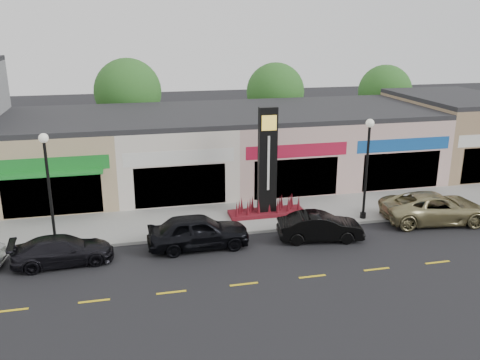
{
  "coord_description": "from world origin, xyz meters",
  "views": [
    {
      "loc": [
        -4.35,
        -21.29,
        10.34
      ],
      "look_at": [
        1.43,
        4.0,
        2.32
      ],
      "focal_mm": 38.0,
      "sensor_mm": 36.0,
      "label": 1
    }
  ],
  "objects": [
    {
      "name": "ground",
      "position": [
        0.0,
        0.0,
        0.0
      ],
      "size": [
        120.0,
        120.0,
        0.0
      ],
      "primitive_type": "plane",
      "color": "black",
      "rests_on": "ground"
    },
    {
      "name": "sidewalk",
      "position": [
        0.0,
        4.35,
        0.07
      ],
      "size": [
        52.0,
        4.3,
        0.15
      ],
      "primitive_type": "cube",
      "color": "gray",
      "rests_on": "ground"
    },
    {
      "name": "curb",
      "position": [
        0.0,
        2.1,
        0.07
      ],
      "size": [
        52.0,
        0.2,
        0.15
      ],
      "primitive_type": "cube",
      "color": "gray",
      "rests_on": "ground"
    },
    {
      "name": "shop_beige",
      "position": [
        -8.5,
        11.46,
        2.4
      ],
      "size": [
        7.0,
        10.85,
        4.8
      ],
      "color": "tan",
      "rests_on": "ground"
    },
    {
      "name": "shop_cream",
      "position": [
        -1.5,
        11.47,
        2.4
      ],
      "size": [
        7.0,
        10.01,
        4.8
      ],
      "color": "silver",
      "rests_on": "ground"
    },
    {
      "name": "shop_pink_w",
      "position": [
        5.5,
        11.47,
        2.4
      ],
      "size": [
        7.0,
        10.01,
        4.8
      ],
      "color": "#C79C98",
      "rests_on": "ground"
    },
    {
      "name": "shop_pink_e",
      "position": [
        12.5,
        11.47,
        2.4
      ],
      "size": [
        7.0,
        10.01,
        4.8
      ],
      "color": "#C79C98",
      "rests_on": "ground"
    },
    {
      "name": "shop_tan",
      "position": [
        19.5,
        11.48,
        2.65
      ],
      "size": [
        7.0,
        10.01,
        5.3
      ],
      "color": "#856E4D",
      "rests_on": "ground"
    },
    {
      "name": "tree_rear_west",
      "position": [
        -4.0,
        19.5,
        5.22
      ],
      "size": [
        5.2,
        5.2,
        7.83
      ],
      "color": "#382619",
      "rests_on": "ground"
    },
    {
      "name": "tree_rear_mid",
      "position": [
        8.0,
        19.5,
        4.88
      ],
      "size": [
        4.8,
        4.8,
        7.29
      ],
      "color": "#382619",
      "rests_on": "ground"
    },
    {
      "name": "tree_rear_east",
      "position": [
        18.0,
        19.5,
        4.63
      ],
      "size": [
        4.6,
        4.6,
        6.94
      ],
      "color": "#382619",
      "rests_on": "ground"
    },
    {
      "name": "lamp_west_near",
      "position": [
        -8.0,
        2.5,
        3.48
      ],
      "size": [
        0.44,
        0.44,
        5.47
      ],
      "color": "black",
      "rests_on": "sidewalk"
    },
    {
      "name": "lamp_east_near",
      "position": [
        8.0,
        2.5,
        3.48
      ],
      "size": [
        0.44,
        0.44,
        5.47
      ],
      "color": "black",
      "rests_on": "sidewalk"
    },
    {
      "name": "pylon_sign",
      "position": [
        3.0,
        4.2,
        2.27
      ],
      "size": [
        4.2,
        1.3,
        6.0
      ],
      "color": "#500D13",
      "rests_on": "sidewalk"
    },
    {
      "name": "car_dark_sedan",
      "position": [
        -7.47,
        0.67,
        0.64
      ],
      "size": [
        2.1,
        4.54,
        1.28
      ],
      "primitive_type": "imported",
      "rotation": [
        0.0,
        0.0,
        1.64
      ],
      "color": "black",
      "rests_on": "ground"
    },
    {
      "name": "car_black_sedan",
      "position": [
        -1.29,
        1.04,
        0.83
      ],
      "size": [
        2.04,
        4.89,
        1.65
      ],
      "primitive_type": "imported",
      "rotation": [
        0.0,
        0.0,
        1.59
      ],
      "color": "black",
      "rests_on": "ground"
    },
    {
      "name": "car_black_conv",
      "position": [
        4.73,
        0.58,
        0.69
      ],
      "size": [
        2.07,
        4.36,
        1.38
      ],
      "primitive_type": "imported",
      "rotation": [
        0.0,
        0.0,
        1.42
      ],
      "color": "black",
      "rests_on": "ground"
    },
    {
      "name": "car_gold_suv",
      "position": [
        11.7,
        1.47,
        0.8
      ],
      "size": [
        3.37,
        6.07,
        1.6
      ],
      "primitive_type": "imported",
      "rotation": [
        0.0,
        0.0,
        1.44
      ],
      "color": "#9A8F62",
      "rests_on": "ground"
    }
  ]
}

